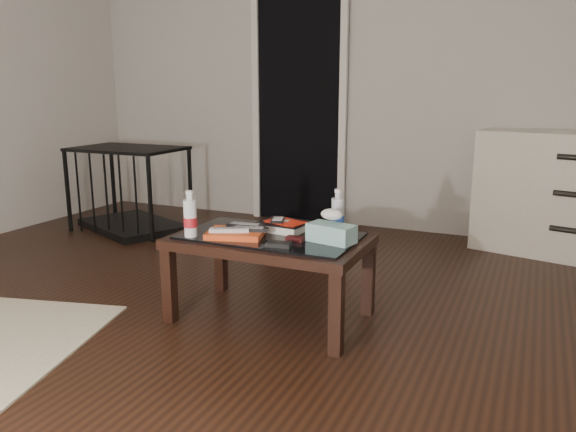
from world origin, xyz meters
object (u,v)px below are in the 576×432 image
(dresser, at_px, (566,195))
(pet_crate, at_px, (131,203))
(coffee_table, at_px, (270,247))
(textbook, at_px, (284,226))
(tissue_box, at_px, (331,233))
(water_bottle_left, at_px, (190,214))
(water_bottle_right, at_px, (338,212))

(dresser, relative_size, pet_crate, 1.21)
(coffee_table, relative_size, textbook, 4.00)
(textbook, xyz_separation_m, tissue_box, (0.31, -0.12, 0.02))
(coffee_table, distance_m, dresser, 2.41)
(coffee_table, distance_m, water_bottle_left, 0.45)
(dresser, distance_m, water_bottle_left, 2.79)
(dresser, height_order, water_bottle_right, dresser)
(dresser, xyz_separation_m, textbook, (-1.41, -1.82, 0.03))
(coffee_table, height_order, dresser, dresser)
(pet_crate, distance_m, tissue_box, 2.63)
(tissue_box, bearing_deg, water_bottle_right, 110.44)
(pet_crate, height_order, water_bottle_left, pet_crate)
(dresser, xyz_separation_m, tissue_box, (-1.10, -1.93, 0.06))
(textbook, xyz_separation_m, water_bottle_right, (0.29, 0.04, 0.10))
(coffee_table, bearing_deg, textbook, 77.87)
(dresser, distance_m, water_bottle_right, 2.11)
(coffee_table, height_order, tissue_box, tissue_box)
(water_bottle_right, relative_size, tissue_box, 1.03)
(coffee_table, relative_size, water_bottle_left, 4.20)
(tissue_box, bearing_deg, coffee_table, -168.42)
(textbook, distance_m, tissue_box, 0.33)
(pet_crate, height_order, water_bottle_right, pet_crate)
(coffee_table, distance_m, textbook, 0.15)
(coffee_table, bearing_deg, pet_crate, 147.32)
(coffee_table, bearing_deg, tissue_box, -0.56)
(textbook, height_order, water_bottle_left, water_bottle_left)
(water_bottle_right, bearing_deg, pet_crate, 154.13)
(coffee_table, height_order, textbook, textbook)
(dresser, xyz_separation_m, water_bottle_right, (-1.12, -1.78, 0.13))
(coffee_table, xyz_separation_m, water_bottle_right, (0.31, 0.15, 0.18))
(coffee_table, height_order, pet_crate, pet_crate)
(water_bottle_right, bearing_deg, textbook, -172.11)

